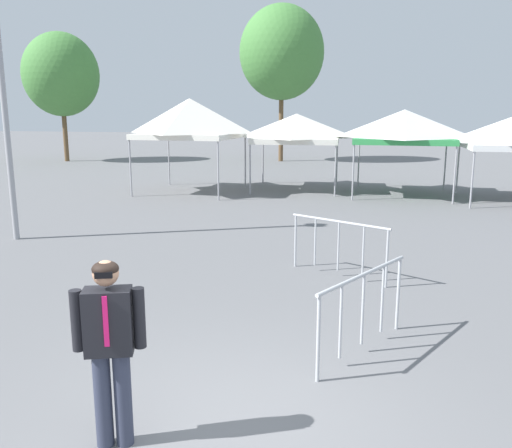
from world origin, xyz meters
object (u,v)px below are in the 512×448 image
object	(u,v)px
canopy_tent_behind_right	(404,126)
crowd_barrier_by_lift	(363,297)
person_foreground	(110,341)
tree_behind_tents_left	(282,53)
canopy_tent_far_right	(297,128)
light_pole_opposite_side	(0,59)
crowd_barrier_mid_lot	(339,237)
tree_behind_tents_right	(61,75)
canopy_tent_behind_left	(190,118)

from	to	relation	value
canopy_tent_behind_right	crowd_barrier_by_lift	distance (m)	13.99
person_foreground	tree_behind_tents_left	xyz separation A→B (m)	(-3.51, 28.91, 5.45)
crowd_barrier_by_lift	canopy_tent_far_right	bearing A→B (deg)	101.64
crowd_barrier_by_lift	light_pole_opposite_side	bearing A→B (deg)	151.51
crowd_barrier_mid_lot	crowd_barrier_by_lift	world-z (taller)	same
canopy_tent_behind_right	light_pole_opposite_side	size ratio (longest dim) A/B	0.49
person_foreground	crowd_barrier_by_lift	bearing A→B (deg)	48.57
light_pole_opposite_side	tree_behind_tents_left	bearing A→B (deg)	83.01
tree_behind_tents_right	crowd_barrier_by_lift	distance (m)	30.38
person_foreground	crowd_barrier_mid_lot	world-z (taller)	person_foreground
light_pole_opposite_side	crowd_barrier_mid_lot	xyz separation A→B (m)	(7.85, -1.33, -3.46)
person_foreground	tree_behind_tents_right	size ratio (longest dim) A/B	0.23
person_foreground	tree_behind_tents_left	distance (m)	29.62
canopy_tent_far_right	crowd_barrier_by_lift	distance (m)	14.81
canopy_tent_far_right	tree_behind_tents_left	distance (m)	12.98
canopy_tent_behind_right	person_foreground	distance (m)	16.70
crowd_barrier_by_lift	tree_behind_tents_left	bearing A→B (deg)	102.15
light_pole_opposite_side	tree_behind_tents_right	xyz separation A→B (m)	(-10.33, 18.98, 1.00)
light_pole_opposite_side	canopy_tent_far_right	bearing A→B (deg)	61.29
canopy_tent_behind_left	crowd_barrier_by_lift	size ratio (longest dim) A/B	1.96
tree_behind_tents_left	crowd_barrier_mid_lot	size ratio (longest dim) A/B	4.97
tree_behind_tents_right	tree_behind_tents_left	bearing A→B (deg)	12.61
person_foreground	light_pole_opposite_side	xyz separation A→B (m)	(-6.19, 7.02, 3.18)
canopy_tent_behind_left	tree_behind_tents_right	world-z (taller)	tree_behind_tents_right
crowd_barrier_mid_lot	tree_behind_tents_right	bearing A→B (deg)	131.82
light_pole_opposite_side	tree_behind_tents_right	size ratio (longest dim) A/B	0.95
canopy_tent_behind_left	person_foreground	size ratio (longest dim) A/B	2.06
canopy_tent_behind_right	crowd_barrier_by_lift	xyz separation A→B (m)	(-1.05, -13.84, -1.76)
canopy_tent_behind_right	light_pole_opposite_side	bearing A→B (deg)	-135.38
canopy_tent_behind_right	tree_behind_tents_right	size ratio (longest dim) A/B	0.46
crowd_barrier_by_lift	canopy_tent_behind_left	bearing A→B (deg)	117.81
canopy_tent_behind_left	person_foreground	bearing A→B (deg)	-73.27
canopy_tent_far_right	person_foreground	size ratio (longest dim) A/B	1.95
light_pole_opposite_side	tree_behind_tents_left	xyz separation A→B (m)	(2.68, 21.89, 2.27)
canopy_tent_behind_left	canopy_tent_behind_right	xyz separation A→B (m)	(7.86, 0.93, -0.27)
canopy_tent_behind_left	tree_behind_tents_left	distance (m)	14.07
canopy_tent_far_right	crowd_barrier_by_lift	size ratio (longest dim) A/B	1.85
canopy_tent_far_right	crowd_barrier_mid_lot	world-z (taller)	canopy_tent_far_right
canopy_tent_far_right	tree_behind_tents_left	bearing A→B (deg)	102.75
canopy_tent_behind_left	crowd_barrier_mid_lot	bearing A→B (deg)	-57.07
canopy_tent_far_right	canopy_tent_behind_right	world-z (taller)	canopy_tent_behind_right
light_pole_opposite_side	tree_behind_tents_left	size ratio (longest dim) A/B	0.79
canopy_tent_behind_left	tree_behind_tents_left	world-z (taller)	tree_behind_tents_left
canopy_tent_behind_right	canopy_tent_behind_left	bearing A→B (deg)	-173.24
light_pole_opposite_side	crowd_barrier_by_lift	xyz separation A→B (m)	(8.37, -4.54, -3.46)
tree_behind_tents_right	tree_behind_tents_left	world-z (taller)	tree_behind_tents_left
tree_behind_tents_right	crowd_barrier_mid_lot	xyz separation A→B (m)	(18.17, -20.31, -4.46)
crowd_barrier_mid_lot	light_pole_opposite_side	bearing A→B (deg)	170.36
canopy_tent_far_right	crowd_barrier_mid_lot	xyz separation A→B (m)	(2.44, -11.20, -1.65)
canopy_tent_behind_left	person_foreground	xyz separation A→B (m)	(4.63, -15.38, -1.75)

